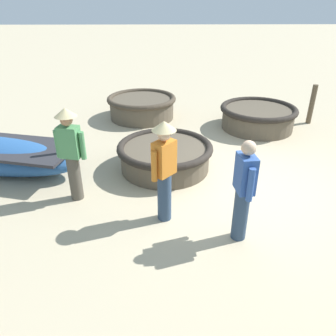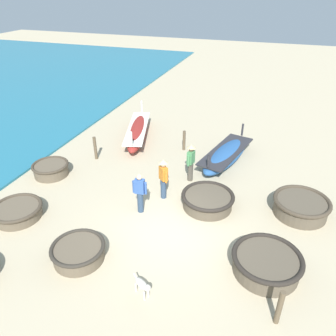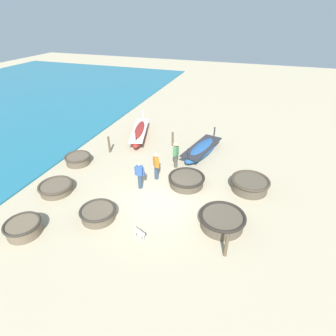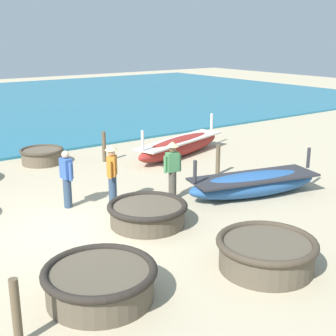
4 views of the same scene
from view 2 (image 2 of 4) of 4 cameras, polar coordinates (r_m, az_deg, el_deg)
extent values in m
plane|color=#BCAD8C|center=(11.29, 0.74, -10.85)|extent=(80.00, 80.00, 0.00)
cylinder|color=brown|center=(10.22, 16.73, -15.78)|extent=(1.89, 1.89, 0.55)
torus|color=#28231E|center=(10.03, 16.97, -14.69)|extent=(2.04, 2.04, 0.15)
cylinder|color=brown|center=(10.55, -15.30, -14.08)|extent=(1.53, 1.53, 0.46)
torus|color=#332D26|center=(10.40, -15.47, -13.16)|extent=(1.65, 1.65, 0.12)
cylinder|color=brown|center=(12.76, 22.08, -6.37)|extent=(1.86, 1.86, 0.57)
torus|color=#42382B|center=(12.60, 22.32, -5.33)|extent=(2.00, 2.00, 0.15)
cylinder|color=brown|center=(15.02, -19.70, -0.30)|extent=(1.44, 1.44, 0.49)
torus|color=#42382B|center=(14.90, -19.86, 0.51)|extent=(1.55, 1.55, 0.11)
cylinder|color=brown|center=(12.31, 6.90, -5.74)|extent=(1.82, 1.82, 0.48)
torus|color=#28231E|center=(12.17, 6.97, -4.83)|extent=(1.97, 1.97, 0.15)
cylinder|color=brown|center=(12.90, -24.71, -7.03)|extent=(1.63, 1.63, 0.40)
torus|color=#42382B|center=(12.79, -24.90, -6.31)|extent=(1.76, 1.76, 0.13)
ellipsoid|color=#285693|center=(15.34, 10.05, 2.19)|extent=(2.07, 4.25, 0.68)
cube|color=#2D2D33|center=(15.24, 10.12, 2.91)|extent=(2.04, 3.94, 0.06)
cylinder|color=#2D2D33|center=(16.69, 12.84, 6.53)|extent=(0.10, 0.10, 0.61)
cylinder|color=#2D2D33|center=(13.53, 7.06, 1.29)|extent=(0.10, 0.10, 0.61)
ellipsoid|color=maroon|center=(17.55, -5.31, 6.31)|extent=(2.27, 4.89, 0.73)
cube|color=silver|center=(17.46, -5.35, 7.01)|extent=(2.20, 4.53, 0.06)
cylinder|color=silver|center=(19.37, -4.61, 10.70)|extent=(0.10, 0.10, 0.65)
cylinder|color=silver|center=(15.28, -6.41, 5.15)|extent=(0.10, 0.10, 0.65)
cylinder|color=#2D425B|center=(12.61, -0.79, -3.59)|extent=(0.22, 0.22, 0.82)
cube|color=orange|center=(12.24, -0.81, -0.94)|extent=(0.40, 0.39, 0.54)
sphere|color=#DBB28E|center=(12.05, -0.82, 0.61)|extent=(0.20, 0.20, 0.20)
cylinder|color=orange|center=(12.11, -0.31, -1.61)|extent=(0.09, 0.09, 0.48)
cylinder|color=orange|center=(12.44, -1.29, -0.68)|extent=(0.09, 0.09, 0.48)
cone|color=#D1BC84|center=(11.99, -0.83, 1.15)|extent=(0.36, 0.36, 0.14)
cylinder|color=#4C473D|center=(13.71, 3.91, -0.65)|extent=(0.22, 0.22, 0.82)
cube|color=#4C8E56|center=(13.38, 4.01, 1.86)|extent=(0.28, 0.38, 0.54)
sphere|color=#A37556|center=(13.20, 4.07, 3.31)|extent=(0.20, 0.20, 0.20)
cylinder|color=#4C8E56|center=(13.23, 3.57, 1.28)|extent=(0.09, 0.09, 0.48)
cylinder|color=#4C8E56|center=(13.58, 4.42, 2.05)|extent=(0.09, 0.09, 0.48)
cone|color=#D1BC84|center=(13.14, 4.09, 3.82)|extent=(0.36, 0.36, 0.14)
cylinder|color=#2D425B|center=(11.93, -4.83, -5.92)|extent=(0.22, 0.22, 0.82)
cube|color=#33569E|center=(11.54, -4.97, -3.19)|extent=(0.36, 0.25, 0.54)
sphere|color=#DBB28E|center=(11.34, -5.05, -1.58)|extent=(0.20, 0.20, 0.20)
cylinder|color=#33569E|center=(11.63, -5.99, -3.25)|extent=(0.09, 0.09, 0.48)
cylinder|color=#33569E|center=(11.51, -3.91, -3.54)|extent=(0.09, 0.09, 0.48)
ellipsoid|color=beige|center=(9.23, -4.61, -19.48)|extent=(0.55, 0.43, 0.22)
sphere|color=beige|center=(9.05, -3.60, -20.12)|extent=(0.18, 0.18, 0.18)
cylinder|color=beige|center=(9.31, -5.61, -18.36)|extent=(0.20, 0.13, 0.16)
cylinder|color=beige|center=(9.35, -3.45, -20.91)|extent=(0.06, 0.06, 0.28)
cylinder|color=beige|center=(9.30, -4.16, -21.35)|extent=(0.06, 0.06, 0.28)
cylinder|color=beige|center=(9.54, -4.91, -19.62)|extent=(0.06, 0.06, 0.28)
cylinder|color=beige|center=(9.49, -5.62, -20.03)|extent=(0.06, 0.06, 0.28)
cylinder|color=brown|center=(16.18, 2.82, 4.82)|extent=(0.14, 0.14, 1.01)
cylinder|color=brown|center=(15.66, -12.55, 3.41)|extent=(0.14, 0.14, 1.12)
cylinder|color=brown|center=(8.97, 18.82, -22.00)|extent=(0.14, 0.14, 1.09)
camera|label=1|loc=(13.35, -19.07, 10.21)|focal=35.00mm
camera|label=3|loc=(2.03, 166.44, -4.75)|focal=28.00mm
camera|label=4|loc=(8.63, 71.23, -11.86)|focal=50.00mm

